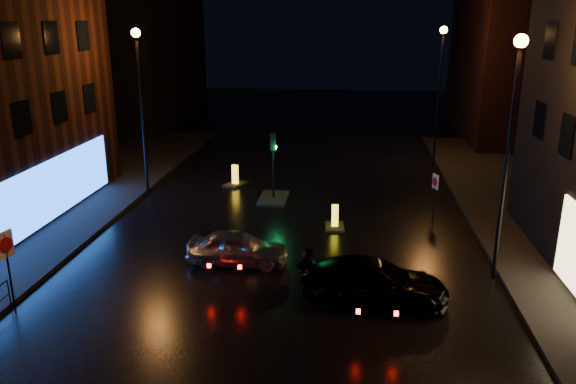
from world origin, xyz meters
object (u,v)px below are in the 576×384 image
Objects in this scene: bollard_near at (335,223)px; road_sign_left at (6,252)px; silver_hatchback at (238,248)px; road_sign_right at (435,185)px; traffic_signal at (274,190)px; dark_sedan at (374,281)px; bollard_far at (235,181)px.

road_sign_left is (-9.92, -8.24, 1.70)m from bollard_near.
silver_hatchback is 1.82× the size of road_sign_right.
road_sign_left is (-6.70, -11.97, 1.43)m from traffic_signal.
road_sign_left is (-11.38, -1.75, 1.24)m from dark_sedan.
bollard_near is at bearing -49.21° from traffic_signal.
road_sign_left is at bearing 102.29° from dark_sedan.
silver_hatchback is 1.44× the size of road_sign_left.
bollard_far reaches higher than bollard_near.
dark_sedan is (4.95, -2.35, 0.06)m from silver_hatchback.
bollard_near is (3.22, -3.73, -0.27)m from traffic_signal.
bollard_near is at bearing 16.23° from dark_sedan.
road_sign_right reaches higher than dark_sedan.
silver_hatchback is (-0.27, -7.87, 0.13)m from traffic_signal.
dark_sedan is at bearing -82.18° from bollard_near.
traffic_signal is at bearing 28.15° from dark_sedan.
traffic_signal reaches higher than dark_sedan.
bollard_far is 0.76× the size of road_sign_right.
road_sign_right is at bearing 18.34° from bollard_near.
silver_hatchback is 10.34m from bollard_far.
traffic_signal is at bearing -33.48° from road_sign_right.
bollard_near is 0.82× the size of bollard_far.
road_sign_left is at bearing -82.06° from bollard_far.
bollard_near is 0.63× the size of road_sign_right.
road_sign_right is (3.01, 8.41, 0.85)m from dark_sedan.
dark_sedan reaches higher than silver_hatchback.
dark_sedan reaches higher than bollard_far.
bollard_near is 13.01m from road_sign_left.
dark_sedan is at bearing -115.21° from silver_hatchback.
silver_hatchback is at bearing -91.98° from traffic_signal.
road_sign_left is at bearing -145.16° from bollard_near.
road_sign_left reaches higher than silver_hatchback.
traffic_signal is 3.32m from bollard_far.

